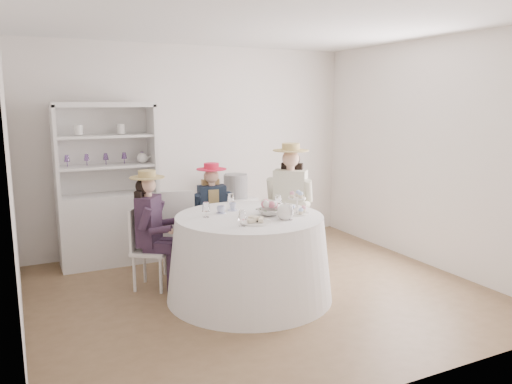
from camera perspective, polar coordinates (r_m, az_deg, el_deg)
name	(u,v)px	position (r m, az deg, el deg)	size (l,w,h in m)	color
ground	(260,292)	(5.33, 0.48, -11.34)	(4.50, 4.50, 0.00)	brown
ceiling	(261,23)	(5.01, 0.53, 18.71)	(4.50, 4.50, 0.00)	white
wall_back	(194,148)	(6.83, -7.06, 5.05)	(4.50, 4.50, 0.00)	white
wall_front	(399,199)	(3.35, 16.01, -0.74)	(4.50, 4.50, 0.00)	white
wall_left	(11,179)	(4.47, -26.22, 1.30)	(4.50, 4.50, 0.00)	white
wall_right	(428,154)	(6.33, 19.10, 4.14)	(4.50, 4.50, 0.00)	white
tea_table	(249,257)	(5.08, -0.75, -7.40)	(1.68, 1.68, 0.85)	white
hutch	(108,208)	(6.32, -16.52, -1.72)	(1.19, 0.51, 1.96)	silver
side_table	(236,222)	(6.84, -2.31, -3.46)	(0.44, 0.44, 0.68)	silver
hatbox	(236,186)	(6.74, -2.34, 0.69)	(0.32, 0.32, 0.32)	black
guest_left	(151,223)	(5.35, -11.92, -3.46)	(0.54, 0.52, 1.27)	silver
guest_mid	(212,209)	(5.97, -5.00, -1.91)	(0.46, 0.48, 1.25)	silver
guest_right	(290,198)	(5.92, 3.87, -0.71)	(0.63, 0.63, 1.49)	silver
spare_chair	(178,228)	(5.86, -8.91, -4.08)	(0.50, 0.50, 0.98)	silver
teacup_a	(221,210)	(5.07, -4.04, -2.09)	(0.08, 0.08, 0.07)	white
teacup_b	(233,207)	(5.20, -2.69, -1.73)	(0.08, 0.08, 0.07)	white
teacup_c	(267,208)	(5.18, 1.31, -1.82)	(0.08, 0.08, 0.06)	white
flower_bowl	(269,213)	(4.97, 1.54, -2.36)	(0.24, 0.24, 0.06)	white
flower_arrangement	(269,206)	(5.00, 1.51, -1.58)	(0.19, 0.19, 0.07)	#D16880
table_teapot	(285,212)	(4.81, 3.35, -2.30)	(0.23, 0.16, 0.17)	white
sandwich_plate	(256,221)	(4.66, -0.04, -3.38)	(0.29, 0.29, 0.06)	white
cupcake_stand	(297,206)	(5.04, 4.69, -1.58)	(0.24, 0.24, 0.23)	white
stemware_set	(249,208)	(4.95, -0.76, -1.86)	(0.90, 0.87, 0.15)	white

